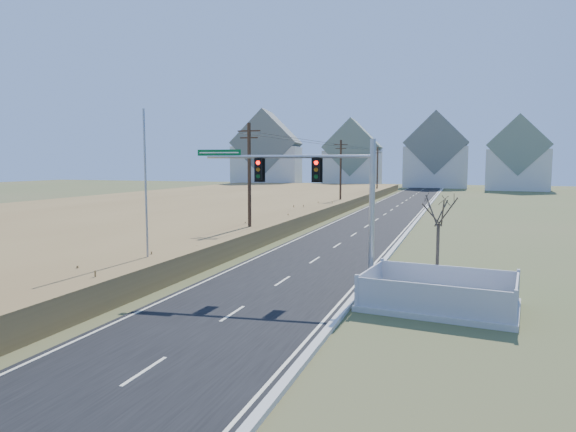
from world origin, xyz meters
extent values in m
plane|color=#475529|center=(0.00, 0.00, 0.00)|extent=(260.00, 260.00, 0.00)
cube|color=black|center=(0.00, 50.00, 0.03)|extent=(8.00, 180.00, 0.06)
cube|color=#B2AFA8|center=(4.15, 50.00, 0.09)|extent=(0.30, 180.00, 0.18)
cube|color=olive|center=(-24.00, 40.00, 0.65)|extent=(38.00, 110.00, 1.30)
cylinder|color=#422D1E|center=(-6.50, 15.00, 4.50)|extent=(0.26, 0.26, 9.00)
cube|color=#422D1E|center=(-6.50, 15.00, 8.40)|extent=(1.80, 0.10, 0.10)
cube|color=#422D1E|center=(-6.50, 15.00, 7.90)|extent=(1.40, 0.10, 0.10)
cylinder|color=#422D1E|center=(-6.50, 45.00, 4.50)|extent=(0.26, 0.26, 9.00)
cube|color=#422D1E|center=(-6.50, 45.00, 8.40)|extent=(1.80, 0.10, 0.10)
cube|color=#422D1E|center=(-6.50, 45.00, 7.90)|extent=(1.40, 0.10, 0.10)
cylinder|color=#422D1E|center=(-6.50, 75.00, 4.50)|extent=(0.26, 0.26, 9.00)
cube|color=#422D1E|center=(-6.50, 75.00, 8.40)|extent=(1.80, 0.10, 0.10)
cube|color=#422D1E|center=(-6.50, 75.00, 7.90)|extent=(1.40, 0.10, 0.10)
cube|color=silver|center=(-38.00, 100.00, 5.00)|extent=(17.38, 13.12, 10.00)
cube|color=slate|center=(-38.00, 100.00, 10.90)|extent=(17.69, 13.38, 16.29)
cube|color=silver|center=(-18.00, 108.00, 4.50)|extent=(14.66, 10.95, 9.00)
cube|color=slate|center=(-18.00, 108.00, 9.90)|extent=(14.93, 11.17, 14.26)
cube|color=silver|center=(2.00, 112.00, 5.00)|extent=(15.00, 10.00, 10.00)
cube|color=slate|center=(2.00, 112.00, 10.90)|extent=(15.27, 10.20, 15.27)
cube|color=silver|center=(20.00, 104.00, 4.50)|extent=(13.87, 10.31, 9.00)
cube|color=slate|center=(20.00, 104.00, 9.90)|extent=(14.12, 10.51, 13.24)
cylinder|color=#9EA0A5|center=(4.50, 4.02, 0.10)|extent=(0.62, 0.62, 0.21)
cylinder|color=#9EA0A5|center=(4.50, 4.02, 3.59)|extent=(0.27, 0.27, 7.18)
cylinder|color=#9EA0A5|center=(0.43, 3.52, 6.36)|extent=(8.17, 1.16, 0.16)
cube|color=black|center=(1.85, 3.69, 5.74)|extent=(0.37, 0.32, 1.05)
cube|color=black|center=(-1.00, 3.34, 5.74)|extent=(0.37, 0.32, 1.05)
cube|color=#055822|center=(-3.03, 3.09, 6.57)|extent=(2.24, 0.31, 0.31)
cube|color=#B7B5AD|center=(7.75, 1.77, 0.12)|extent=(6.68, 4.93, 0.24)
cube|color=#A9A9AE|center=(7.53, -0.20, 0.83)|extent=(5.91, 0.74, 1.19)
cube|color=#A9A9AE|center=(7.97, 3.73, 0.83)|extent=(5.91, 0.74, 1.19)
cube|color=#A9A9AE|center=(4.80, 2.10, 0.83)|extent=(0.52, 3.94, 1.19)
cube|color=#A9A9AE|center=(10.70, 1.43, 0.83)|extent=(0.52, 3.94, 1.19)
cube|color=white|center=(7.78, 1.14, 0.34)|extent=(0.52, 0.13, 0.64)
cube|color=#AF110B|center=(7.79, 1.11, 0.34)|extent=(0.41, 0.08, 0.19)
cylinder|color=#B7B5AD|center=(-6.51, 1.83, 0.09)|extent=(0.39, 0.39, 0.17)
cylinder|color=#9EA0A5|center=(-6.51, 1.83, 4.36)|extent=(0.11, 0.11, 8.73)
cylinder|color=#4C3F33|center=(7.54, 4.31, 1.63)|extent=(0.15, 0.15, 3.26)
camera|label=1|loc=(8.56, -20.19, 6.06)|focal=32.00mm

